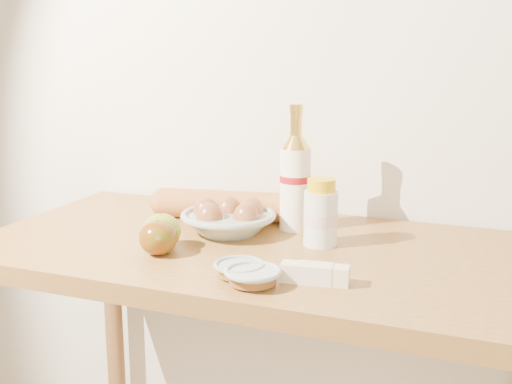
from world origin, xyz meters
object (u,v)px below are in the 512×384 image
Objects in this scene: egg_bowl at (228,219)px; cream_bottle at (321,215)px; bourbon_bottle at (295,179)px; baguette at (235,206)px; table at (261,300)px.

cream_bottle is at bearing -2.96° from egg_bowl.
cream_bottle is 0.51× the size of egg_bowl.
bourbon_bottle is at bearing 122.30° from cream_bottle.
egg_bowl is at bearing -84.48° from baguette.
bourbon_bottle is at bearing -17.33° from baguette.
egg_bowl is (-0.21, 0.01, -0.03)m from cream_bottle.
table is at bearing -61.04° from baguette.
egg_bowl is (-0.10, 0.06, 0.15)m from table.
table is at bearing -169.08° from cream_bottle.
cream_bottle is at bearing -43.44° from bourbon_bottle.
bourbon_bottle is 0.18m from baguette.
table is 4.25× the size of bourbon_bottle.
bourbon_bottle is 0.14m from cream_bottle.
cream_bottle is (0.09, -0.09, -0.05)m from bourbon_bottle.
baguette is (-0.03, 0.10, 0.00)m from egg_bowl.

